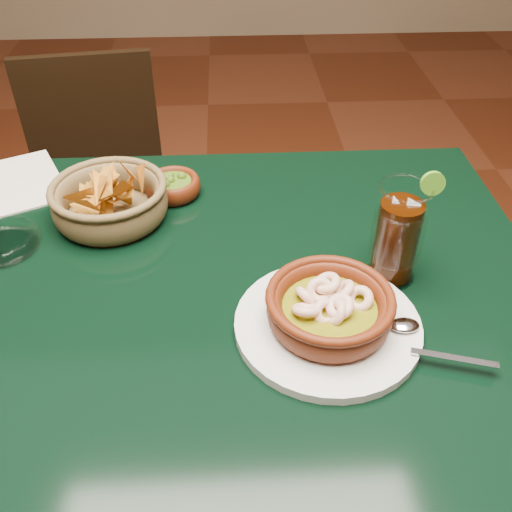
{
  "coord_description": "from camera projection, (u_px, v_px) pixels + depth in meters",
  "views": [
    {
      "loc": [
        0.1,
        -0.67,
        1.34
      ],
      "look_at": [
        0.14,
        -0.02,
        0.81
      ],
      "focal_mm": 40.0,
      "sensor_mm": 36.0,
      "label": 1
    }
  ],
  "objects": [
    {
      "name": "dining_table",
      "position": [
        171.0,
        325.0,
        0.95
      ],
      "size": [
        1.2,
        0.8,
        0.75
      ],
      "color": "black",
      "rests_on": "ground"
    },
    {
      "name": "dining_chair",
      "position": [
        102.0,
        199.0,
        1.61
      ],
      "size": [
        0.43,
        0.43,
        0.82
      ],
      "color": "black",
      "rests_on": "ground"
    },
    {
      "name": "shrimp_plate",
      "position": [
        329.0,
        312.0,
        0.79
      ],
      "size": [
        0.34,
        0.26,
        0.07
      ],
      "color": "silver",
      "rests_on": "dining_table"
    },
    {
      "name": "chip_basket",
      "position": [
        110.0,
        200.0,
        1.0
      ],
      "size": [
        0.24,
        0.24,
        0.14
      ],
      "color": "brown",
      "rests_on": "dining_table"
    },
    {
      "name": "guacamole_ramekin",
      "position": [
        173.0,
        186.0,
        1.07
      ],
      "size": [
        0.12,
        0.12,
        0.04
      ],
      "color": "#4C1908",
      "rests_on": "dining_table"
    },
    {
      "name": "cola_drink",
      "position": [
        397.0,
        235.0,
        0.85
      ],
      "size": [
        0.16,
        0.16,
        0.18
      ],
      "color": "white",
      "rests_on": "dining_table"
    },
    {
      "name": "glass_ashtray",
      "position": [
        3.0,
        242.0,
        0.94
      ],
      "size": [
        0.13,
        0.13,
        0.03
      ],
      "color": "white",
      "rests_on": "dining_table"
    },
    {
      "name": "paper_menu",
      "position": [
        18.0,
        183.0,
        1.11
      ],
      "size": [
        0.23,
        0.26,
        0.0
      ],
      "color": "beige",
      "rests_on": "dining_table"
    }
  ]
}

